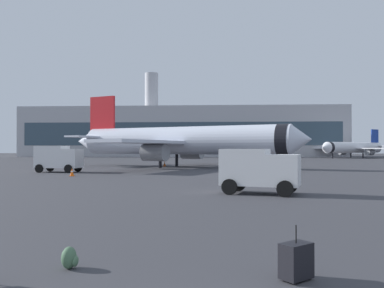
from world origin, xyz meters
The scene contains 11 objects.
airplane_at_gate centered at (-4.76, 50.80, 3.66)m, with size 34.37×31.50×10.50m.
airplane_taxiing centered at (37.24, 106.31, 2.78)m, with size 23.30×21.37×7.99m.
service_truck centered at (-17.08, 38.92, 1.61)m, with size 5.00×2.93×2.90m.
cargo_van centered at (2.76, 19.36, 1.45)m, with size 4.79×3.38×2.60m.
safety_cone_near centered at (7.27, 46.70, 0.30)m, with size 0.44×0.44×0.61m.
safety_cone_mid centered at (-13.35, 33.00, 0.38)m, with size 0.44×0.44×0.78m.
safety_cone_far centered at (5.46, 46.42, 0.37)m, with size 0.44×0.44×0.75m.
safety_cone_outer centered at (-7.29, 53.68, 0.37)m, with size 0.44×0.44×0.75m.
rolling_suitcase centered at (1.93, 4.27, 0.39)m, with size 0.75×0.72×1.10m.
traveller_backpack centered at (-2.87, 4.72, 0.23)m, with size 0.36×0.40×0.48m.
terminal_building centered at (-10.98, 127.02, 7.86)m, with size 101.12×23.56×27.55m.
Camera 1 is at (0.35, -3.84, 2.64)m, focal length 37.30 mm.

